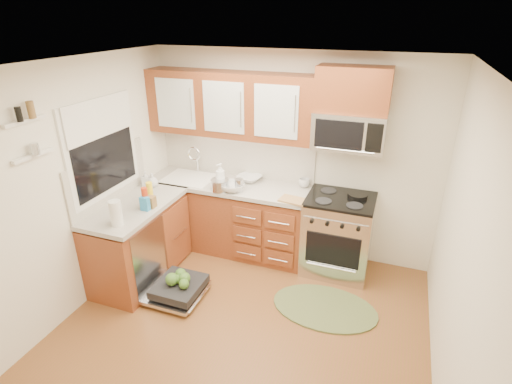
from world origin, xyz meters
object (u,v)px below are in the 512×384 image
at_px(skillet, 358,195).
at_px(microwave, 349,131).
at_px(range, 338,235).
at_px(cup, 304,183).
at_px(upper_cabinets, 230,104).
at_px(bowl_a, 249,178).
at_px(dishwasher, 176,289).
at_px(stock_pot, 220,185).
at_px(cutting_board, 293,200).
at_px(bowl_b, 232,187).
at_px(rug, 325,308).
at_px(sink, 190,187).
at_px(paper_towel_roll, 116,213).

bearing_deg(skillet, microwave, 170.29).
height_order(range, cup, cup).
relative_size(upper_cabinets, bowl_a, 7.03).
height_order(dishwasher, stock_pot, stock_pot).
xyz_separation_m(microwave, bowl_a, (-1.17, 0.05, -0.74)).
xyz_separation_m(range, cutting_board, (-0.50, -0.21, 0.46)).
bearing_deg(dishwasher, bowl_b, 73.65).
distance_m(skillet, cutting_board, 0.74).
distance_m(upper_cabinets, cup, 1.29).
bearing_deg(bowl_b, cup, 27.11).
height_order(range, dishwasher, range).
bearing_deg(bowl_b, stock_pot, -168.12).
bearing_deg(rug, bowl_b, 155.54).
bearing_deg(skillet, rug, -99.21).
xyz_separation_m(range, stock_pot, (-1.40, -0.21, 0.52)).
bearing_deg(bowl_b, bowl_a, 76.04).
bearing_deg(sink, cutting_board, -7.96).
distance_m(sink, rug, 2.25).
bearing_deg(bowl_b, dishwasher, -106.35).
relative_size(microwave, paper_towel_roll, 2.89).
relative_size(paper_towel_roll, cup, 1.94).
bearing_deg(paper_towel_roll, dishwasher, 24.92).
xyz_separation_m(bowl_a, cup, (0.69, 0.05, 0.02)).
xyz_separation_m(upper_cabinets, skillet, (1.57, -0.05, -0.90)).
relative_size(cutting_board, bowl_a, 1.04).
bearing_deg(sink, rug, -21.13).
bearing_deg(bowl_a, stock_pot, -121.14).
height_order(stock_pot, cutting_board, stock_pot).
bearing_deg(upper_cabinets, bowl_b, -66.14).
height_order(stock_pot, paper_towel_roll, paper_towel_roll).
bearing_deg(microwave, cup, 168.23).
relative_size(stock_pot, cutting_board, 0.73).
relative_size(microwave, cutting_board, 2.49).
bearing_deg(skillet, dishwasher, -144.47).
bearing_deg(upper_cabinets, rug, -32.45).
bearing_deg(bowl_b, sink, 165.74).
distance_m(upper_cabinets, skillet, 1.82).
xyz_separation_m(microwave, paper_towel_roll, (-2.00, -1.47, -0.64)).
height_order(microwave, rug, microwave).
height_order(range, microwave, microwave).
bearing_deg(skillet, sink, -177.25).
relative_size(skillet, bowl_b, 0.75).
xyz_separation_m(sink, cup, (1.45, 0.23, 0.18)).
bearing_deg(range, upper_cabinets, 174.11).
height_order(microwave, skillet, microwave).
height_order(range, skillet, skillet).
bearing_deg(dishwasher, paper_towel_roll, -155.08).
bearing_deg(rug, bowl_a, 142.11).
relative_size(sink, bowl_a, 2.12).
height_order(microwave, sink, microwave).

